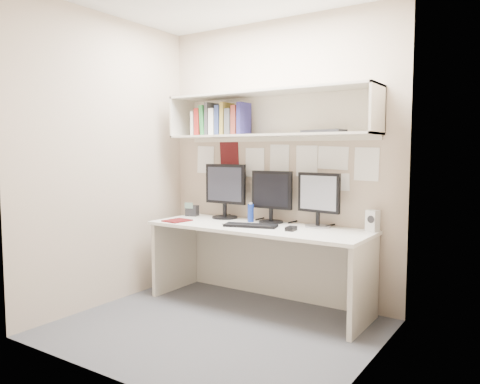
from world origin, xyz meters
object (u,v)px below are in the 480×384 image
Objects in this scene: monitor_center at (272,195)px; maroon_notebook at (177,221)px; desk_phone at (192,210)px; keyboard at (251,225)px; monitor_left at (225,189)px; desk at (258,266)px; monitor_right at (319,198)px; speaker at (373,221)px.

monitor_center reaches higher than maroon_notebook.
maroon_notebook is at bearing -151.80° from monitor_center.
monitor_center is 3.40× the size of desk_phone.
desk_phone is at bearing -176.47° from monitor_center.
monitor_left is at bearing 131.43° from keyboard.
monitor_right is at bearing 24.76° from desk.
speaker is (0.46, 0.04, -0.17)m from monitor_right.
maroon_notebook is at bearing -165.57° from desk.
speaker is (0.94, 0.26, 0.45)m from desk.
monitor_left is 1.12× the size of monitor_right.
monitor_right reaches higher than speaker.
maroon_notebook is (-0.78, -0.42, -0.25)m from monitor_center.
desk_phone is at bearing -171.12° from monitor_left.
monitor_left is 0.99m from monitor_right.
monitor_right is 0.64m from keyboard.
monitor_center reaches higher than speaker.
monitor_right reaches higher than keyboard.
monitor_right is at bearing -163.03° from speaker.
monitor_right is 2.03× the size of maroon_notebook.
monitor_center is 0.92m from maroon_notebook.
desk_phone is (-1.83, -0.09, -0.03)m from speaker.
maroon_notebook is 0.39m from desk_phone.
monitor_right is at bearing 0.67° from monitor_left.
keyboard is at bearing -32.71° from desk_phone.
monitor_left is 1.47m from speaker.
desk_phone is at bearing 147.34° from keyboard.
keyboard reaches higher than maroon_notebook.
monitor_center is 1.04× the size of keyboard.
monitor_left is (-0.51, 0.22, 0.65)m from desk.
monitor_center is 1.01× the size of monitor_right.
monitor_center is at bearing -165.34° from speaker.
keyboard is (-0.50, -0.31, -0.25)m from monitor_right.
monitor_center is 2.69× the size of speaker.
monitor_right is 2.67× the size of speaker.
monitor_left is 0.44m from desk_phone.
monitor_center reaches higher than keyboard.
speaker reaches higher than keyboard.
desk is 11.29× the size of speaker.
monitor_left reaches higher than keyboard.
speaker is at bearing 2.15° from monitor_left.
desk is at bearing -22.43° from monitor_left.
maroon_notebook is (-0.75, -0.11, -0.00)m from keyboard.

